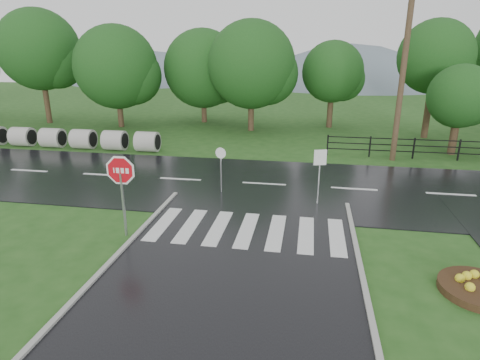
# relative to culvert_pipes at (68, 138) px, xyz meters

# --- Properties ---
(ground) EXTENTS (120.00, 120.00, 0.00)m
(ground) POSITION_rel_culvert_pipes_xyz_m (12.93, -15.00, -0.60)
(ground) COLOR #24501A
(ground) RESTS_ON ground
(main_road) EXTENTS (90.00, 8.00, 0.04)m
(main_road) POSITION_rel_culvert_pipes_xyz_m (12.93, -5.00, -0.60)
(main_road) COLOR black
(main_road) RESTS_ON ground
(crosswalk) EXTENTS (6.50, 2.80, 0.02)m
(crosswalk) POSITION_rel_culvert_pipes_xyz_m (12.93, -10.00, -0.54)
(crosswalk) COLOR silver
(crosswalk) RESTS_ON ground
(fence_west) EXTENTS (9.58, 0.08, 1.20)m
(fence_west) POSITION_rel_culvert_pipes_xyz_m (20.68, 1.00, 0.12)
(fence_west) COLOR black
(fence_west) RESTS_ON ground
(hills) EXTENTS (102.00, 48.00, 48.00)m
(hills) POSITION_rel_culvert_pipes_xyz_m (16.42, 50.00, -16.14)
(hills) COLOR slate
(hills) RESTS_ON ground
(treeline) EXTENTS (83.20, 5.20, 10.00)m
(treeline) POSITION_rel_culvert_pipes_xyz_m (13.93, 9.00, -0.60)
(treeline) COLOR #144315
(treeline) RESTS_ON ground
(culvert_pipes) EXTENTS (11.80, 1.20, 1.20)m
(culvert_pipes) POSITION_rel_culvert_pipes_xyz_m (0.00, 0.00, 0.00)
(culvert_pipes) COLOR #9E9B93
(culvert_pipes) RESTS_ON ground
(stop_sign) EXTENTS (1.30, 0.07, 2.92)m
(stop_sign) POSITION_rel_culvert_pipes_xyz_m (9.00, -10.99, 1.41)
(stop_sign) COLOR #939399
(stop_sign) RESTS_ON ground
(flower_bed) EXTENTS (2.00, 2.00, 0.40)m
(flower_bed) POSITION_rel_culvert_pipes_xyz_m (19.36, -12.54, -0.45)
(flower_bed) COLOR #332111
(flower_bed) RESTS_ON ground
(reg_sign_small) EXTENTS (0.49, 0.16, 2.26)m
(reg_sign_small) POSITION_rel_culvert_pipes_xyz_m (15.31, -7.07, 0.99)
(reg_sign_small) COLOR #939399
(reg_sign_small) RESTS_ON ground
(reg_sign_round) EXTENTS (0.46, 0.11, 2.02)m
(reg_sign_round) POSITION_rel_culvert_pipes_xyz_m (11.23, -6.41, 0.70)
(reg_sign_round) COLOR #939399
(reg_sign_round) RESTS_ON ground
(utility_pole_east) EXTENTS (1.63, 0.31, 9.17)m
(utility_pole_east) POSITION_rel_culvert_pipes_xyz_m (19.50, 0.50, 4.06)
(utility_pole_east) COLOR #473523
(utility_pole_east) RESTS_ON ground
(entrance_tree_left) EXTENTS (3.59, 3.59, 5.17)m
(entrance_tree_left) POSITION_rel_culvert_pipes_xyz_m (23.16, 2.50, 2.75)
(entrance_tree_left) COLOR #3D2B1C
(entrance_tree_left) RESTS_ON ground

